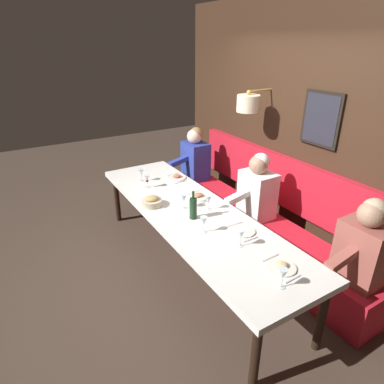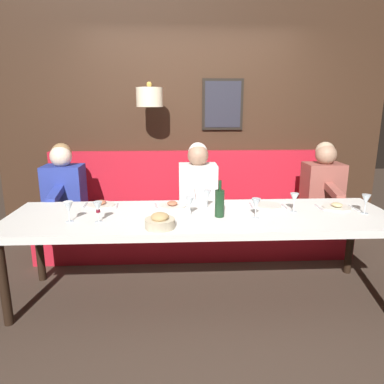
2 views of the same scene
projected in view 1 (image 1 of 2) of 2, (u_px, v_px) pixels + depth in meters
ground_plane at (192, 267)px, 3.81m from camera, size 12.00×12.00×0.00m
dining_table at (191, 215)px, 3.52m from camera, size 0.90×3.18×0.74m
banquette_bench at (252, 230)px, 4.13m from camera, size 0.52×3.38×0.45m
back_wall_panel at (296, 135)px, 3.92m from camera, size 0.59×4.58×2.90m
diner_nearest at (364, 244)px, 2.79m from camera, size 0.60×0.40×0.79m
diner_near at (257, 188)px, 3.85m from camera, size 0.60×0.40×0.79m
diner_middle at (195, 155)px, 4.95m from camera, size 0.60×0.40×0.79m
place_setting_0 at (198, 196)px, 3.79m from camera, size 0.24×0.33×0.05m
place_setting_1 at (242, 231)px, 3.11m from camera, size 0.24×0.31×0.01m
place_setting_2 at (177, 177)px, 4.32m from camera, size 0.24×0.32×0.05m
place_setting_3 at (281, 267)px, 2.61m from camera, size 0.24×0.31×0.05m
wine_glass_0 at (204, 221)px, 3.06m from camera, size 0.07×0.07×0.16m
wine_glass_1 at (283, 275)px, 2.37m from camera, size 0.07×0.07×0.16m
wine_glass_2 at (147, 179)px, 4.01m from camera, size 0.07×0.07×0.16m
wine_glass_3 at (184, 198)px, 3.50m from camera, size 0.07×0.07×0.16m
wine_glass_4 at (208, 200)px, 3.48m from camera, size 0.07×0.07×0.16m
wine_glass_5 at (241, 235)px, 2.85m from camera, size 0.07×0.07×0.16m
wine_glass_6 at (141, 173)px, 4.19m from camera, size 0.07×0.07×0.16m
wine_bottle at (193, 208)px, 3.31m from camera, size 0.08×0.08×0.30m
bread_bowl at (152, 202)px, 3.59m from camera, size 0.22×0.22×0.12m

